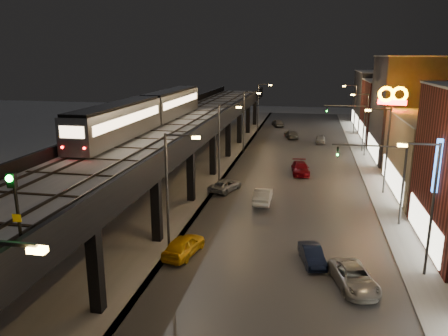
{
  "coord_description": "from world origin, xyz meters",
  "views": [
    {
      "loc": [
        9.06,
        -15.33,
        14.25
      ],
      "look_at": [
        2.15,
        19.55,
        5.0
      ],
      "focal_mm": 35.0,
      "sensor_mm": 36.0,
      "label": 1
    }
  ],
  "objects_px": {
    "car_onc_white": "(300,169)",
    "car_onc_red": "(320,139)",
    "rail_signal": "(14,196)",
    "car_far_white": "(278,123)",
    "subway_train": "(149,111)",
    "car_near_white": "(263,196)",
    "car_mid_dark": "(291,135)",
    "car_onc_silver": "(312,256)",
    "car_onc_dark": "(354,278)",
    "car_mid_silver": "(225,186)",
    "car_taxi": "(184,246)"
  },
  "relations": [
    {
      "from": "subway_train",
      "to": "rail_signal",
      "type": "relative_size",
      "value": 10.11
    },
    {
      "from": "rail_signal",
      "to": "car_onc_silver",
      "type": "bearing_deg",
      "value": 50.8
    },
    {
      "from": "car_near_white",
      "to": "car_onc_silver",
      "type": "bearing_deg",
      "value": 111.26
    },
    {
      "from": "car_onc_dark",
      "to": "car_onc_white",
      "type": "relative_size",
      "value": 0.96
    },
    {
      "from": "car_far_white",
      "to": "subway_train",
      "type": "bearing_deg",
      "value": 57.15
    },
    {
      "from": "car_onc_dark",
      "to": "car_taxi",
      "type": "bearing_deg",
      "value": 153.76
    },
    {
      "from": "rail_signal",
      "to": "car_far_white",
      "type": "bearing_deg",
      "value": 86.38
    },
    {
      "from": "rail_signal",
      "to": "car_near_white",
      "type": "distance_m",
      "value": 28.66
    },
    {
      "from": "subway_train",
      "to": "car_onc_white",
      "type": "height_order",
      "value": "subway_train"
    },
    {
      "from": "subway_train",
      "to": "car_onc_red",
      "type": "distance_m",
      "value": 34.14
    },
    {
      "from": "rail_signal",
      "to": "car_onc_white",
      "type": "bearing_deg",
      "value": 74.94
    },
    {
      "from": "car_mid_dark",
      "to": "car_near_white",
      "type": "bearing_deg",
      "value": 74.71
    },
    {
      "from": "car_mid_silver",
      "to": "car_onc_silver",
      "type": "relative_size",
      "value": 1.2
    },
    {
      "from": "car_taxi",
      "to": "car_onc_white",
      "type": "xyz_separation_m",
      "value": [
        7.72,
        24.36,
        -0.03
      ]
    },
    {
      "from": "rail_signal",
      "to": "car_near_white",
      "type": "relative_size",
      "value": 0.72
    },
    {
      "from": "car_taxi",
      "to": "car_mid_dark",
      "type": "distance_m",
      "value": 48.46
    },
    {
      "from": "car_near_white",
      "to": "subway_train",
      "type": "bearing_deg",
      "value": -21.0
    },
    {
      "from": "rail_signal",
      "to": "car_far_white",
      "type": "xyz_separation_m",
      "value": [
        4.73,
        74.6,
        -8.17
      ]
    },
    {
      "from": "car_onc_red",
      "to": "car_mid_dark",
      "type": "bearing_deg",
      "value": 146.71
    },
    {
      "from": "car_onc_white",
      "to": "car_taxi",
      "type": "bearing_deg",
      "value": -113.77
    },
    {
      "from": "car_far_white",
      "to": "car_onc_white",
      "type": "xyz_separation_m",
      "value": [
        5.58,
        -36.31,
        -0.04
      ]
    },
    {
      "from": "car_near_white",
      "to": "car_far_white",
      "type": "height_order",
      "value": "car_far_white"
    },
    {
      "from": "rail_signal",
      "to": "car_taxi",
      "type": "distance_m",
      "value": 16.36
    },
    {
      "from": "car_taxi",
      "to": "car_near_white",
      "type": "height_order",
      "value": "car_taxi"
    },
    {
      "from": "car_far_white",
      "to": "car_onc_red",
      "type": "xyz_separation_m",
      "value": [
        8.3,
        -15.92,
        -0.11
      ]
    },
    {
      "from": "car_near_white",
      "to": "car_mid_dark",
      "type": "height_order",
      "value": "car_near_white"
    },
    {
      "from": "car_onc_silver",
      "to": "car_onc_red",
      "type": "relative_size",
      "value": 0.98
    },
    {
      "from": "subway_train",
      "to": "car_onc_silver",
      "type": "xyz_separation_m",
      "value": [
        18.16,
        -17.23,
        -7.63
      ]
    },
    {
      "from": "car_onc_white",
      "to": "car_onc_dark",
      "type": "bearing_deg",
      "value": -87.58
    },
    {
      "from": "subway_train",
      "to": "car_taxi",
      "type": "xyz_separation_m",
      "value": [
        8.98,
        -17.72,
        -7.49
      ]
    },
    {
      "from": "car_taxi",
      "to": "car_far_white",
      "type": "relative_size",
      "value": 0.99
    },
    {
      "from": "subway_train",
      "to": "car_taxi",
      "type": "bearing_deg",
      "value": -63.11
    },
    {
      "from": "car_onc_white",
      "to": "car_far_white",
      "type": "bearing_deg",
      "value": 92.54
    },
    {
      "from": "rail_signal",
      "to": "car_mid_dark",
      "type": "height_order",
      "value": "rail_signal"
    },
    {
      "from": "car_onc_silver",
      "to": "car_mid_silver",
      "type": "bearing_deg",
      "value": 107.32
    },
    {
      "from": "car_mid_silver",
      "to": "car_mid_dark",
      "type": "height_order",
      "value": "car_mid_dark"
    },
    {
      "from": "rail_signal",
      "to": "car_onc_red",
      "type": "distance_m",
      "value": 60.67
    },
    {
      "from": "rail_signal",
      "to": "car_taxi",
      "type": "height_order",
      "value": "rail_signal"
    },
    {
      "from": "car_onc_red",
      "to": "car_mid_silver",
      "type": "bearing_deg",
      "value": -108.63
    },
    {
      "from": "car_onc_dark",
      "to": "car_mid_silver",
      "type": "bearing_deg",
      "value": 107.94
    },
    {
      "from": "subway_train",
      "to": "car_onc_white",
      "type": "xyz_separation_m",
      "value": [
        16.7,
        6.64,
        -7.53
      ]
    },
    {
      "from": "car_onc_red",
      "to": "car_far_white",
      "type": "bearing_deg",
      "value": 118.8
    },
    {
      "from": "car_onc_silver",
      "to": "car_mid_dark",
      "type": "bearing_deg",
      "value": 80.89
    },
    {
      "from": "car_far_white",
      "to": "car_onc_dark",
      "type": "bearing_deg",
      "value": 80.35
    },
    {
      "from": "rail_signal",
      "to": "car_mid_dark",
      "type": "distance_m",
      "value": 63.15
    },
    {
      "from": "rail_signal",
      "to": "car_mid_silver",
      "type": "distance_m",
      "value": 31.04
    },
    {
      "from": "car_onc_white",
      "to": "car_onc_red",
      "type": "height_order",
      "value": "car_onc_white"
    },
    {
      "from": "rail_signal",
      "to": "car_onc_white",
      "type": "xyz_separation_m",
      "value": [
        10.3,
        38.29,
        -8.21
      ]
    },
    {
      "from": "car_near_white",
      "to": "car_mid_silver",
      "type": "xyz_separation_m",
      "value": [
        -4.41,
        3.23,
        -0.12
      ]
    },
    {
      "from": "rail_signal",
      "to": "car_near_white",
      "type": "xyz_separation_m",
      "value": [
        6.98,
        26.57,
        -8.18
      ]
    }
  ]
}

